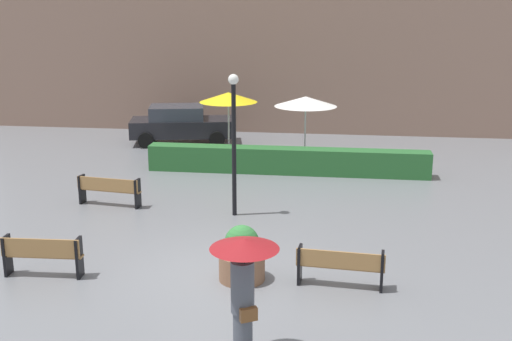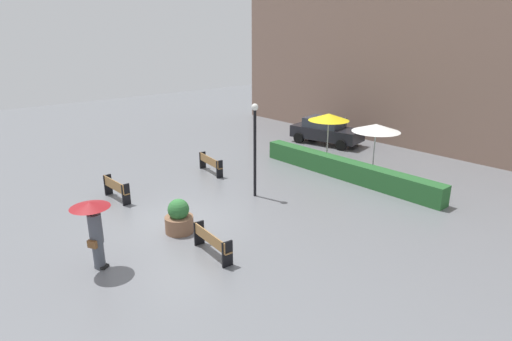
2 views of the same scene
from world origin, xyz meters
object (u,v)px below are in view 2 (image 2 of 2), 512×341
object	(u,v)px
bench_near_right	(211,241)
patio_umbrella_yellow	(329,117)
planter_pot	(179,218)
bench_far_left	(210,163)
lamp_post	(255,141)
patio_umbrella_white	(376,128)
pedestrian_with_umbrella	(94,224)
parked_car	(326,130)
bench_near_left	(116,188)

from	to	relation	value
bench_near_right	patio_umbrella_yellow	size ratio (longest dim) A/B	0.71
bench_near_right	planter_pot	world-z (taller)	planter_pot
bench_near_right	bench_far_left	distance (m)	8.01
bench_near_right	lamp_post	bearing A→B (deg)	124.31
bench_near_right	patio_umbrella_white	size ratio (longest dim) A/B	0.74
bench_near_right	pedestrian_with_umbrella	xyz separation A→B (m)	(-1.54, -2.90, 0.93)
bench_near_right	planter_pot	bearing A→B (deg)	177.31
patio_umbrella_yellow	parked_car	distance (m)	4.18
bench_near_right	parked_car	world-z (taller)	parked_car
pedestrian_with_umbrella	patio_umbrella_white	bearing A→B (deg)	89.06
bench_near_left	patio_umbrella_white	world-z (taller)	patio_umbrella_white
bench_far_left	lamp_post	xyz separation A→B (m)	(3.70, -0.33, 1.86)
bench_near_right	parked_car	bearing A→B (deg)	116.78
patio_umbrella_white	parked_car	size ratio (longest dim) A/B	0.55
bench_near_left	bench_far_left	world-z (taller)	bench_near_left
bench_near_left	planter_pot	distance (m)	4.21
lamp_post	bench_far_left	bearing A→B (deg)	174.85
planter_pot	bench_far_left	bearing A→B (deg)	135.53
pedestrian_with_umbrella	planter_pot	distance (m)	3.16
lamp_post	parked_car	size ratio (longest dim) A/B	0.86
bench_far_left	parked_car	size ratio (longest dim) A/B	0.42
bench_near_left	parked_car	world-z (taller)	parked_car
planter_pot	lamp_post	bearing A→B (deg)	101.62
bench_near_right	planter_pot	distance (m)	2.04
pedestrian_with_umbrella	parked_car	size ratio (longest dim) A/B	0.47
planter_pot	bench_near_left	bearing A→B (deg)	-174.37
pedestrian_with_umbrella	parked_car	world-z (taller)	pedestrian_with_umbrella
bench_far_left	pedestrian_with_umbrella	size ratio (longest dim) A/B	0.91
pedestrian_with_umbrella	patio_umbrella_yellow	distance (m)	13.41
bench_far_left	planter_pot	world-z (taller)	planter_pot
bench_near_right	patio_umbrella_white	xyz separation A→B (m)	(-1.32, 10.30, 1.79)
planter_pot	patio_umbrella_yellow	size ratio (longest dim) A/B	0.46
bench_far_left	patio_umbrella_white	bearing A→B (deg)	47.49
bench_far_left	lamp_post	size ratio (longest dim) A/B	0.49
lamp_post	patio_umbrella_white	world-z (taller)	lamp_post
bench_near_left	parked_car	xyz separation A→B (m)	(-0.41, 13.47, 0.29)
bench_far_left	patio_umbrella_yellow	distance (m)	6.47
patio_umbrella_white	bench_near_left	bearing A→B (deg)	-114.82
patio_umbrella_white	parked_car	xyz separation A→B (m)	(-5.32, 2.86, -1.46)
bench_near_left	pedestrian_with_umbrella	bearing A→B (deg)	-28.81
bench_near_right	parked_car	distance (m)	14.74
parked_car	bench_near_right	bearing A→B (deg)	-63.22
bench_near_right	bench_far_left	bearing A→B (deg)	145.29
patio_umbrella_yellow	parked_car	world-z (taller)	patio_umbrella_yellow
bench_far_left	pedestrian_with_umbrella	distance (m)	9.05
bench_near_left	planter_pot	size ratio (longest dim) A/B	1.43
bench_near_left	patio_umbrella_white	size ratio (longest dim) A/B	0.69
patio_umbrella_white	planter_pot	bearing A→B (deg)	-94.01
bench_near_right	bench_far_left	world-z (taller)	bench_far_left
pedestrian_with_umbrella	lamp_post	size ratio (longest dim) A/B	0.54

